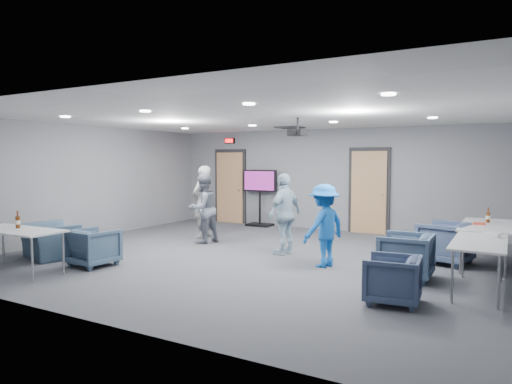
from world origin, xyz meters
The scene contains 28 objects.
floor centered at (0.00, 0.00, 0.00)m, with size 9.00×9.00×0.00m, color #36383D.
ceiling centered at (0.00, 0.00, 2.70)m, with size 9.00×9.00×0.00m, color silver.
wall_back centered at (0.00, 4.00, 1.35)m, with size 9.00×0.02×2.70m, color slate.
wall_front centered at (0.00, -4.00, 1.35)m, with size 9.00×0.02×2.70m, color slate.
wall_left centered at (-4.50, 0.00, 1.35)m, with size 0.02×8.00×2.70m, color slate.
door_left centered at (-3.00, 3.95, 1.07)m, with size 1.06×0.17×2.24m.
door_right centered at (1.20, 3.95, 1.07)m, with size 1.06×0.17×2.24m.
exit_sign centered at (-3.00, 3.93, 2.45)m, with size 0.32×0.08×0.16m.
hvac_diffuser centered at (-0.50, 2.80, 2.69)m, with size 0.60×0.60×0.03m, color black.
downlights centered at (0.00, 0.00, 2.68)m, with size 6.18×3.78×0.02m.
person_a centered at (-2.10, 1.33, 0.87)m, with size 0.63×0.42×1.74m, color #949694.
person_b centered at (-1.69, 0.76, 0.78)m, with size 0.76×0.59×1.56m, color slate.
person_c centered at (0.46, 0.55, 0.81)m, with size 0.95×0.39×1.62m, color #A7C4D7.
person_d centered at (1.52, -0.08, 0.73)m, with size 0.94×0.54×1.46m, color blue.
chair_right_a centered at (3.35, 1.24, 0.38)m, with size 0.81×0.84×0.76m, color #3C4A67.
chair_right_b centered at (2.95, -0.23, 0.36)m, with size 0.77×0.80×0.73m, color #3B4E66.
chair_right_c centered at (3.05, -1.61, 0.32)m, with size 0.68×0.70×0.63m, color #36425D.
chair_front_a centered at (-2.05, -2.03, 0.33)m, with size 0.71×0.73×0.67m, color #3B5067.
chair_front_b centered at (-3.32, -2.00, 0.33)m, with size 1.02×0.89×0.66m, color #3A5064.
table_right_a centered at (4.00, 1.44, 0.69)m, with size 0.81×1.95×0.73m.
table_right_b centered at (4.00, -0.46, 0.68)m, with size 0.70×1.67×0.73m.
table_front_left centered at (-2.78, -3.00, 0.68)m, with size 1.76×0.76×0.73m.
bottle_front centered at (-2.85, -2.91, 0.84)m, with size 0.08×0.08×0.29m.
bottle_right centered at (4.01, 1.72, 0.83)m, with size 0.07×0.07×0.28m.
snack_box centered at (3.89, 1.35, 0.75)m, with size 0.20×0.13×0.04m, color #C54431.
wrapper centered at (4.12, 0.03, 0.76)m, with size 0.23×0.16×0.05m, color silver.
tv_stand centered at (-1.87, 3.75, 0.91)m, with size 1.04×0.50×1.60m.
projector centered at (0.75, 0.50, 2.41)m, with size 0.35×0.33×0.35m.
Camera 1 is at (4.36, -7.58, 1.87)m, focal length 32.00 mm.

